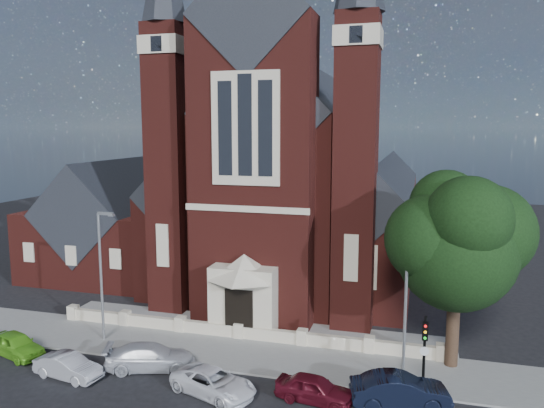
% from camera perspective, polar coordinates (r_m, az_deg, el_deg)
% --- Properties ---
extents(ground, '(120.00, 120.00, 0.00)m').
position_cam_1_polar(ground, '(41.76, 0.38, -10.01)').
color(ground, black).
rests_on(ground, ground).
extents(pavement_strip, '(60.00, 5.00, 0.12)m').
position_cam_1_polar(pavement_strip, '(32.42, -4.73, -15.58)').
color(pavement_strip, slate).
rests_on(pavement_strip, ground).
extents(forecourt_paving, '(26.00, 3.00, 0.14)m').
position_cam_1_polar(forecourt_paving, '(35.90, -2.45, -13.13)').
color(forecourt_paving, slate).
rests_on(forecourt_paving, ground).
extents(forecourt_wall, '(24.00, 0.40, 0.90)m').
position_cam_1_polar(forecourt_wall, '(34.15, -3.52, -14.30)').
color(forecourt_wall, beige).
rests_on(forecourt_wall, ground).
extents(church, '(20.01, 34.90, 29.20)m').
position_cam_1_polar(church, '(47.61, 2.92, 2.34)').
color(church, '#4E1914').
rests_on(church, ground).
extents(parish_hall, '(12.00, 12.20, 10.24)m').
position_cam_1_polar(parish_hall, '(49.85, -16.71, -2.59)').
color(parish_hall, '#4E1914').
rests_on(parish_hall, ground).
extents(street_tree, '(6.40, 6.60, 10.70)m').
position_cam_1_polar(street_tree, '(29.67, 19.50, -4.15)').
color(street_tree, black).
rests_on(street_tree, ground).
extents(street_lamp_left, '(1.16, 0.22, 8.09)m').
position_cam_1_polar(street_lamp_left, '(33.95, -17.83, -6.63)').
color(street_lamp_left, gray).
rests_on(street_lamp_left, ground).
extents(street_lamp_right, '(1.16, 0.22, 8.09)m').
position_cam_1_polar(street_lamp_right, '(28.54, 14.40, -9.32)').
color(street_lamp_right, gray).
rests_on(street_lamp_right, ground).
extents(traffic_signal, '(0.28, 0.42, 4.00)m').
position_cam_1_polar(traffic_signal, '(27.74, 16.09, -14.33)').
color(traffic_signal, black).
rests_on(traffic_signal, ground).
extents(car_lime_van, '(4.28, 2.74, 1.36)m').
position_cam_1_polar(car_lime_van, '(34.87, -25.85, -13.45)').
color(car_lime_van, '#66BC25').
rests_on(car_lime_van, ground).
extents(car_silver_a, '(3.96, 1.89, 1.25)m').
position_cam_1_polar(car_silver_a, '(31.03, -21.09, -16.00)').
color(car_silver_a, '#9D9EA4').
rests_on(car_silver_a, ground).
extents(car_silver_b, '(5.20, 3.46, 1.40)m').
position_cam_1_polar(car_silver_b, '(30.74, -12.96, -15.73)').
color(car_silver_b, silver).
rests_on(car_silver_b, ground).
extents(car_white_suv, '(4.95, 3.48, 1.25)m').
position_cam_1_polar(car_white_suv, '(27.69, -6.31, -18.55)').
color(car_white_suv, white).
rests_on(car_white_suv, ground).
extents(car_dark_red, '(3.98, 2.00, 1.30)m').
position_cam_1_polar(car_dark_red, '(27.00, 4.60, -19.20)').
color(car_dark_red, '#530E1A').
rests_on(car_dark_red, ground).
extents(car_navy, '(4.91, 2.73, 1.53)m').
position_cam_1_polar(car_navy, '(27.20, 13.60, -18.92)').
color(car_navy, black).
rests_on(car_navy, ground).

